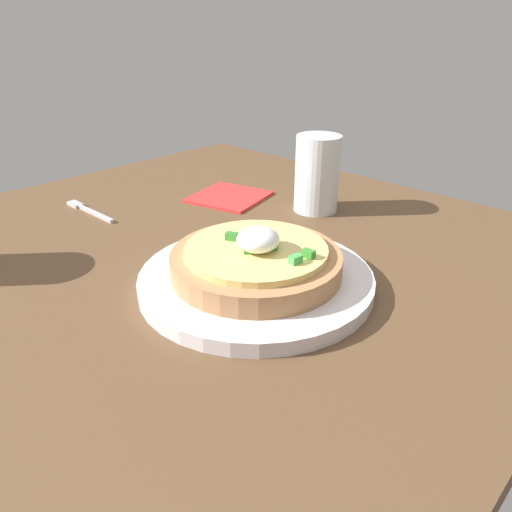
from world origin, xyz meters
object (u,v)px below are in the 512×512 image
pizza (256,260)px  napkin (229,197)px  plate (256,279)px  fork (87,210)px  cup_far (317,177)px

pizza → napkin: 28.74cm
plate → fork: (-1.41, 33.70, -0.53)cm
cup_far → plate: bearing=-157.5°
pizza → cup_far: size_ratio=1.62×
fork → plate: bearing=-178.7°
plate → fork: size_ratio=2.13×
plate → cup_far: 24.96cm
cup_far → fork: size_ratio=0.95×
plate → napkin: bearing=52.5°
cup_far → napkin: cup_far is taller
pizza → cup_far: bearing=22.6°
fork → napkin: (18.79, -11.05, -0.05)cm
pizza → cup_far: 24.70cm
plate → cup_far: (22.73, 9.41, 4.23)cm
pizza → cup_far: (22.75, 9.45, 1.87)cm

